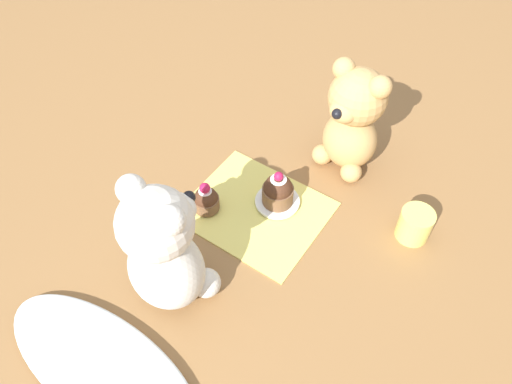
# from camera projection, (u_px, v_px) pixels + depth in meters

# --- Properties ---
(ground_plane) EXTENTS (4.00, 4.00, 0.00)m
(ground_plane) POSITION_uv_depth(u_px,v_px,m) (256.00, 211.00, 0.94)
(ground_plane) COLOR olive
(knitted_placemat) EXTENTS (0.25, 0.21, 0.01)m
(knitted_placemat) POSITION_uv_depth(u_px,v_px,m) (256.00, 210.00, 0.94)
(knitted_placemat) COLOR #E0D166
(knitted_placemat) RESTS_ON ground_plane
(tulle_cloth) EXTENTS (0.36, 0.14, 0.02)m
(tulle_cloth) POSITION_uv_depth(u_px,v_px,m) (101.00, 365.00, 0.74)
(tulle_cloth) COLOR white
(tulle_cloth) RESTS_ON ground_plane
(teddy_bear_cream) EXTENTS (0.14, 0.14, 0.25)m
(teddy_bear_cream) POSITION_uv_depth(u_px,v_px,m) (164.00, 250.00, 0.74)
(teddy_bear_cream) COLOR silver
(teddy_bear_cream) RESTS_ON ground_plane
(teddy_bear_tan) EXTENTS (0.12, 0.13, 0.23)m
(teddy_bear_tan) POSITION_uv_depth(u_px,v_px,m) (353.00, 120.00, 0.93)
(teddy_bear_tan) COLOR tan
(teddy_bear_tan) RESTS_ON ground_plane
(cupcake_near_cream_bear) EXTENTS (0.05, 0.05, 0.07)m
(cupcake_near_cream_bear) POSITION_uv_depth(u_px,v_px,m) (206.00, 200.00, 0.92)
(cupcake_near_cream_bear) COLOR brown
(cupcake_near_cream_bear) RESTS_ON knitted_placemat
(saucer_plate) EXTENTS (0.08, 0.08, 0.01)m
(saucer_plate) POSITION_uv_depth(u_px,v_px,m) (277.00, 201.00, 0.95)
(saucer_plate) COLOR white
(saucer_plate) RESTS_ON knitted_placemat
(cupcake_near_tan_bear) EXTENTS (0.06, 0.06, 0.08)m
(cupcake_near_tan_bear) POSITION_uv_depth(u_px,v_px,m) (278.00, 191.00, 0.92)
(cupcake_near_tan_bear) COLOR brown
(cupcake_near_tan_bear) RESTS_ON saucer_plate
(juice_glass) EXTENTS (0.06, 0.06, 0.06)m
(juice_glass) POSITION_uv_depth(u_px,v_px,m) (415.00, 225.00, 0.88)
(juice_glass) COLOR #EADB66
(juice_glass) RESTS_ON ground_plane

